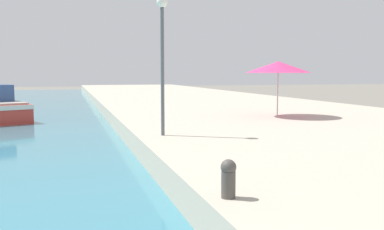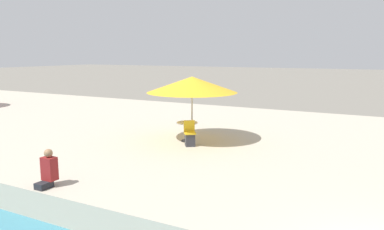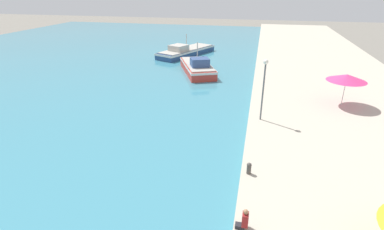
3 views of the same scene
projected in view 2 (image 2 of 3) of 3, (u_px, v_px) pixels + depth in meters
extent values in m
cylinder|color=#B7B7B7|center=(192.00, 115.00, 14.27)|extent=(0.06, 0.06, 2.02)
cone|color=yellow|center=(192.00, 84.00, 14.08)|extent=(3.43, 3.43, 0.60)
cylinder|color=#333338|center=(187.00, 141.00, 14.32)|extent=(0.44, 0.44, 0.04)
cylinder|color=#333338|center=(187.00, 132.00, 14.27)|extent=(0.08, 0.08, 0.70)
cylinder|color=beige|center=(187.00, 123.00, 14.21)|extent=(0.80, 0.80, 0.04)
cube|color=#2D2D33|center=(190.00, 140.00, 13.56)|extent=(0.48, 0.48, 0.45)
cube|color=gold|center=(190.00, 133.00, 13.52)|extent=(0.56, 0.56, 0.06)
cube|color=gold|center=(189.00, 126.00, 13.68)|extent=(0.29, 0.36, 0.40)
cube|color=#232328|center=(44.00, 185.00, 9.32)|extent=(0.39, 0.28, 0.16)
cube|color=maroon|center=(49.00, 169.00, 9.43)|extent=(0.26, 0.36, 0.59)
sphere|color=#9E704C|center=(48.00, 153.00, 9.37)|extent=(0.21, 0.21, 0.21)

